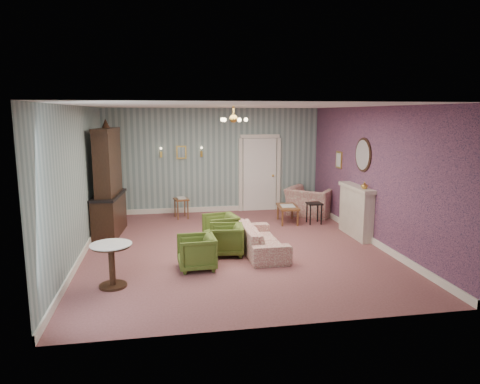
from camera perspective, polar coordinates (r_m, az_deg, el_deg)
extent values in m
plane|color=#854E4D|center=(9.24, -0.80, -7.20)|extent=(7.00, 7.00, 0.00)
plane|color=white|center=(8.82, -0.85, 11.08)|extent=(7.00, 7.00, 0.00)
plane|color=slate|center=(12.36, -3.39, 4.07)|extent=(6.00, 0.00, 6.00)
plane|color=slate|center=(5.55, 4.90, -3.51)|extent=(6.00, 0.00, 6.00)
plane|color=slate|center=(8.96, -20.14, 1.14)|extent=(0.00, 7.00, 7.00)
plane|color=slate|center=(9.84, 16.70, 2.10)|extent=(0.00, 7.00, 7.00)
plane|color=#AA556C|center=(9.84, 16.62, 2.09)|extent=(0.00, 7.00, 7.00)
imported|color=#4C6122|center=(7.98, -5.66, -7.57)|extent=(0.64, 0.68, 0.67)
imported|color=#4C6122|center=(8.72, -1.82, -5.99)|extent=(0.67, 0.71, 0.67)
imported|color=#4C6122|center=(9.53, -2.53, -4.56)|extent=(0.73, 0.76, 0.68)
imported|color=#963C40|center=(8.86, 2.79, -5.52)|extent=(0.57, 1.87, 0.73)
imported|color=#963C40|center=(12.12, 9.14, -0.63)|extent=(1.39, 1.34, 1.03)
imported|color=gold|center=(9.80, 15.80, 0.83)|extent=(0.15, 0.15, 0.15)
cube|color=maroon|center=(11.97, 9.14, -0.94)|extent=(0.41, 0.28, 0.39)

